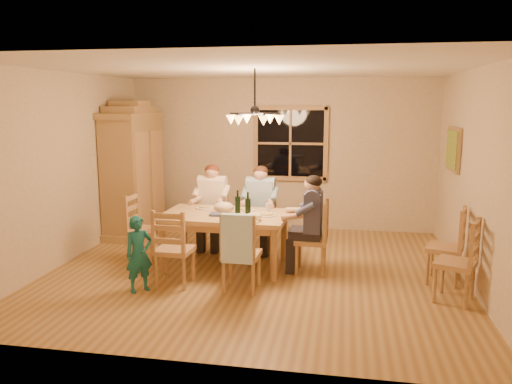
% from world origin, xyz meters
% --- Properties ---
extents(floor, '(5.50, 5.50, 0.00)m').
position_xyz_m(floor, '(0.00, 0.00, 0.00)').
color(floor, olive).
rests_on(floor, ground).
extents(ceiling, '(5.50, 5.00, 0.02)m').
position_xyz_m(ceiling, '(0.00, 0.00, 2.70)').
color(ceiling, white).
rests_on(ceiling, wall_back).
extents(wall_back, '(5.50, 0.02, 2.70)m').
position_xyz_m(wall_back, '(0.00, 2.50, 1.35)').
color(wall_back, tan).
rests_on(wall_back, floor).
extents(wall_left, '(0.02, 5.00, 2.70)m').
position_xyz_m(wall_left, '(-2.75, 0.00, 1.35)').
color(wall_left, tan).
rests_on(wall_left, floor).
extents(wall_right, '(0.02, 5.00, 2.70)m').
position_xyz_m(wall_right, '(2.75, 0.00, 1.35)').
color(wall_right, tan).
rests_on(wall_right, floor).
extents(window, '(1.30, 0.06, 1.30)m').
position_xyz_m(window, '(0.20, 2.47, 1.55)').
color(window, black).
rests_on(window, wall_back).
extents(painting, '(0.06, 0.78, 0.64)m').
position_xyz_m(painting, '(2.71, 1.20, 1.60)').
color(painting, olive).
rests_on(painting, wall_right).
extents(chandelier, '(0.77, 0.68, 0.71)m').
position_xyz_m(chandelier, '(-0.00, 0.00, 2.08)').
color(chandelier, black).
rests_on(chandelier, ceiling).
extents(armoire, '(0.66, 1.40, 2.30)m').
position_xyz_m(armoire, '(-2.42, 1.60, 1.06)').
color(armoire, olive).
rests_on(armoire, floor).
extents(dining_table, '(1.76, 1.11, 0.76)m').
position_xyz_m(dining_table, '(-0.44, 0.11, 0.66)').
color(dining_table, tan).
rests_on(dining_table, floor).
extents(chair_far_left, '(0.45, 0.43, 0.99)m').
position_xyz_m(chair_far_left, '(-0.84, 0.94, 0.30)').
color(chair_far_left, '#A37548').
rests_on(chair_far_left, floor).
extents(chair_far_right, '(0.45, 0.43, 0.99)m').
position_xyz_m(chair_far_right, '(-0.08, 0.92, 0.30)').
color(chair_far_right, '#A37548').
rests_on(chair_far_right, floor).
extents(chair_near_left, '(0.45, 0.43, 0.99)m').
position_xyz_m(chair_near_left, '(-0.90, -0.69, 0.30)').
color(chair_near_left, '#A37548').
rests_on(chair_near_left, floor).
extents(chair_near_right, '(0.45, 0.43, 0.99)m').
position_xyz_m(chair_near_right, '(-0.04, -0.71, 0.30)').
color(chair_near_right, '#A37548').
rests_on(chair_near_right, floor).
extents(chair_end_left, '(0.43, 0.45, 0.99)m').
position_xyz_m(chair_end_left, '(-1.64, 0.15, 0.30)').
color(chair_end_left, '#A37548').
rests_on(chair_end_left, floor).
extents(chair_end_right, '(0.43, 0.45, 0.99)m').
position_xyz_m(chair_end_right, '(0.76, 0.07, 0.30)').
color(chair_end_right, '#A37548').
rests_on(chair_end_right, floor).
extents(adult_woman, '(0.41, 0.43, 0.87)m').
position_xyz_m(adult_woman, '(-0.84, 0.94, 0.84)').
color(adult_woman, '#F6DEBE').
rests_on(adult_woman, floor).
extents(adult_plaid_man, '(0.41, 0.43, 0.87)m').
position_xyz_m(adult_plaid_man, '(-0.08, 0.92, 0.84)').
color(adult_plaid_man, '#316788').
rests_on(adult_plaid_man, floor).
extents(adult_slate_man, '(0.43, 0.41, 0.87)m').
position_xyz_m(adult_slate_man, '(0.76, 0.07, 0.84)').
color(adult_slate_man, '#3C4161').
rests_on(adult_slate_man, floor).
extents(towel, '(0.38, 0.11, 0.58)m').
position_xyz_m(towel, '(-0.04, -0.90, 0.70)').
color(towel, '#B6DFF6').
rests_on(towel, chair_near_right).
extents(wine_bottle_a, '(0.08, 0.08, 0.33)m').
position_xyz_m(wine_bottle_a, '(-0.27, 0.14, 0.93)').
color(wine_bottle_a, black).
rests_on(wine_bottle_a, dining_table).
extents(wine_bottle_b, '(0.08, 0.08, 0.33)m').
position_xyz_m(wine_bottle_b, '(-0.10, 0.02, 0.93)').
color(wine_bottle_b, black).
rests_on(wine_bottle_b, dining_table).
extents(plate_woman, '(0.26, 0.26, 0.02)m').
position_xyz_m(plate_woman, '(-0.81, 0.40, 0.77)').
color(plate_woman, white).
rests_on(plate_woman, dining_table).
extents(plate_plaid, '(0.26, 0.26, 0.02)m').
position_xyz_m(plate_plaid, '(-0.20, 0.35, 0.77)').
color(plate_plaid, white).
rests_on(plate_plaid, dining_table).
extents(plate_slate, '(0.26, 0.26, 0.02)m').
position_xyz_m(plate_slate, '(0.15, 0.09, 0.77)').
color(plate_slate, white).
rests_on(plate_slate, dining_table).
extents(wine_glass_a, '(0.06, 0.06, 0.14)m').
position_xyz_m(wine_glass_a, '(-0.58, 0.36, 0.83)').
color(wine_glass_a, silver).
rests_on(wine_glass_a, dining_table).
extents(wine_glass_b, '(0.06, 0.06, 0.14)m').
position_xyz_m(wine_glass_b, '(0.14, 0.25, 0.83)').
color(wine_glass_b, silver).
rests_on(wine_glass_b, dining_table).
extents(cap, '(0.20, 0.20, 0.11)m').
position_xyz_m(cap, '(0.03, -0.21, 0.82)').
color(cap, beige).
rests_on(cap, dining_table).
extents(napkin, '(0.18, 0.15, 0.03)m').
position_xyz_m(napkin, '(-0.53, -0.03, 0.78)').
color(napkin, '#43507C').
rests_on(napkin, dining_table).
extents(cloth_bundle, '(0.28, 0.22, 0.15)m').
position_xyz_m(cloth_bundle, '(-0.47, 0.17, 0.84)').
color(cloth_bundle, '#C9B592').
rests_on(cloth_bundle, dining_table).
extents(child, '(0.40, 0.40, 0.94)m').
position_xyz_m(child, '(-1.25, -0.97, 0.47)').
color(child, '#1A6D76').
rests_on(child, floor).
extents(chair_spare_front, '(0.56, 0.57, 0.99)m').
position_xyz_m(chair_spare_front, '(2.45, -0.63, 0.30)').
color(chair_spare_front, '#A37548').
rests_on(chair_spare_front, floor).
extents(chair_spare_back, '(0.53, 0.54, 0.99)m').
position_xyz_m(chair_spare_back, '(2.45, -0.00, 0.30)').
color(chair_spare_back, '#A37548').
rests_on(chair_spare_back, floor).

